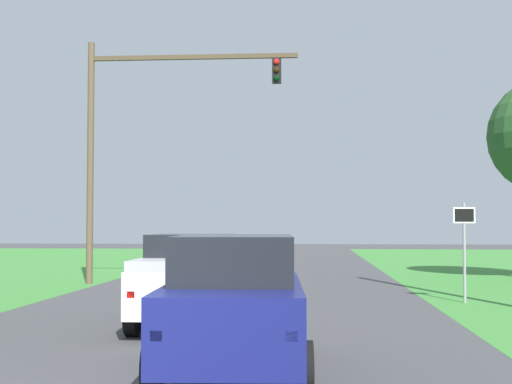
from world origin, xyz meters
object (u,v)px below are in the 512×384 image
Objects in this scene: red_suv_near at (235,302)px; pickup_truck_lead at (193,279)px; keep_moving_sign at (464,239)px; traffic_light at (140,125)px.

red_suv_near reaches higher than pickup_truck_lead.
pickup_truck_lead is 1.82× the size of keep_moving_sign.
red_suv_near is at bearing -117.95° from keep_moving_sign.
traffic_light is (-5.07, 15.58, 4.72)m from red_suv_near.
red_suv_near is at bearing -71.96° from traffic_light.
traffic_light is at bearing 108.93° from pickup_truck_lead.
red_suv_near is 11.43m from keep_moving_sign.
traffic_light reaches higher than keep_moving_sign.
red_suv_near is 5.10m from pickup_truck_lead.
keep_moving_sign is at bearing 62.05° from red_suv_near.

